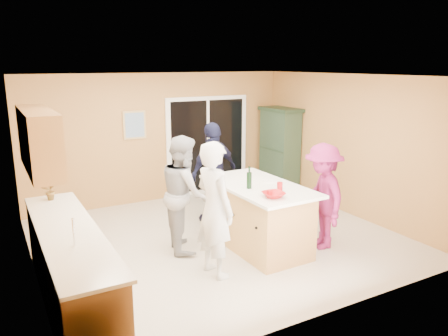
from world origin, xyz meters
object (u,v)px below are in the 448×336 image
kitchen_island (258,218)px  woman_white (215,210)px  woman_grey (184,193)px  woman_navy (214,173)px  green_hutch (280,151)px  woman_magenta (323,196)px

kitchen_island → woman_white: size_ratio=1.06×
woman_white → woman_grey: bearing=-8.2°
woman_white → woman_navy: size_ratio=1.02×
green_hutch → woman_magenta: green_hutch is taller
kitchen_island → green_hutch: green_hutch is taller
woman_white → woman_magenta: (1.87, 0.02, -0.10)m
kitchen_island → woman_magenta: woman_magenta is taller
woman_navy → kitchen_island: bearing=75.1°
kitchen_island → woman_magenta: (0.87, -0.45, 0.34)m
green_hutch → woman_magenta: (-1.24, -2.82, -0.09)m
kitchen_island → green_hutch: bearing=47.3°
woman_white → woman_magenta: 1.87m
green_hutch → woman_navy: size_ratio=1.03×
kitchen_island → woman_magenta: 1.03m
green_hutch → woman_grey: 3.61m
green_hutch → kitchen_island: bearing=-131.6°
kitchen_island → woman_magenta: size_ratio=1.19×
kitchen_island → woman_grey: 1.20m
woman_grey → woman_navy: bearing=-34.0°
kitchen_island → woman_navy: (-0.05, 1.36, 0.43)m
woman_grey → woman_navy: (0.95, 0.85, 0.02)m
woman_grey → green_hutch: bearing=-45.0°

